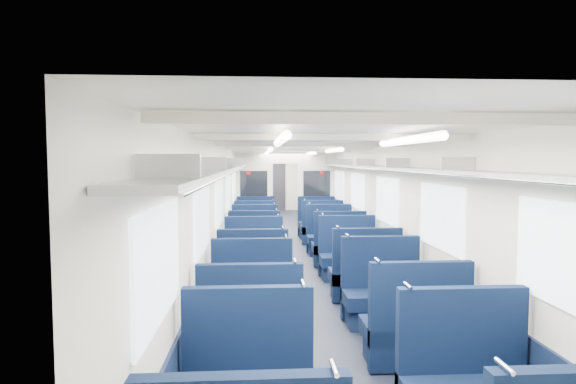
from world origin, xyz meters
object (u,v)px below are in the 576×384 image
(seat_11, at_px, (348,259))
(seat_12, at_px, (254,248))
(seat_9, at_px, (365,277))
(seat_19, at_px, (317,225))
(end_door, at_px, (276,186))
(seat_7, at_px, (383,297))
(seat_16, at_px, (255,231))
(seat_4, at_px, (250,336))
(seat_17, at_px, (322,230))
(seat_18, at_px, (256,224))
(seat_13, at_px, (339,248))
(seat_5, at_px, (415,332))
(seat_10, at_px, (254,261))
(seat_8, at_px, (253,279))
(seat_14, at_px, (255,239))
(seat_6, at_px, (252,301))
(seat_15, at_px, (330,239))
(bulkhead, at_px, (285,191))

(seat_11, relative_size, seat_12, 1.00)
(seat_9, height_order, seat_19, same)
(end_door, bearing_deg, seat_7, -86.53)
(end_door, height_order, seat_9, end_door)
(seat_19, bearing_deg, seat_16, -149.32)
(seat_4, bearing_deg, seat_17, 76.67)
(seat_9, xyz_separation_m, seat_16, (-1.66, 4.73, 0.00))
(seat_17, xyz_separation_m, seat_18, (-1.66, 1.09, 0.00))
(seat_16, bearing_deg, seat_13, -56.01)
(end_door, height_order, seat_5, end_door)
(seat_4, bearing_deg, seat_5, -0.41)
(seat_10, bearing_deg, seat_7, -53.75)
(seat_7, height_order, seat_9, same)
(seat_5, distance_m, seat_12, 5.01)
(seat_12, distance_m, seat_13, 1.67)
(seat_7, height_order, seat_18, same)
(seat_8, height_order, seat_11, same)
(seat_12, height_order, seat_14, same)
(seat_6, relative_size, seat_9, 1.00)
(seat_13, bearing_deg, seat_11, -90.00)
(end_door, xyz_separation_m, seat_8, (-0.83, -12.67, -0.65))
(seat_9, height_order, seat_15, same)
(end_door, distance_m, seat_14, 9.26)
(bulkhead, distance_m, seat_9, 6.30)
(end_door, height_order, seat_18, end_door)
(seat_5, bearing_deg, seat_14, 106.18)
(bulkhead, height_order, seat_19, bulkhead)
(seat_4, height_order, seat_18, same)
(seat_4, relative_size, seat_12, 1.00)
(seat_6, relative_size, seat_18, 1.00)
(bulkhead, height_order, seat_12, bulkhead)
(seat_11, distance_m, seat_17, 3.47)
(end_door, height_order, seat_17, end_door)
(seat_5, xyz_separation_m, seat_18, (-1.66, 8.11, 0.00))
(seat_6, relative_size, seat_7, 1.00)
(seat_17, xyz_separation_m, seat_19, (0.00, 0.95, 0.00))
(seat_5, height_order, seat_10, same)
(seat_14, distance_m, seat_16, 1.26)
(seat_12, relative_size, seat_17, 1.00)
(seat_12, bearing_deg, end_door, 85.35)
(end_door, bearing_deg, seat_8, -93.75)
(seat_10, bearing_deg, seat_6, -90.00)
(bulkhead, distance_m, seat_15, 3.01)
(seat_6, xyz_separation_m, seat_11, (1.66, 2.38, 0.00))
(seat_15, bearing_deg, seat_16, 141.85)
(seat_10, relative_size, seat_11, 1.00)
(seat_17, bearing_deg, seat_18, 146.59)
(seat_19, bearing_deg, seat_15, -90.00)
(seat_10, height_order, seat_19, same)
(seat_9, bearing_deg, seat_17, 90.00)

